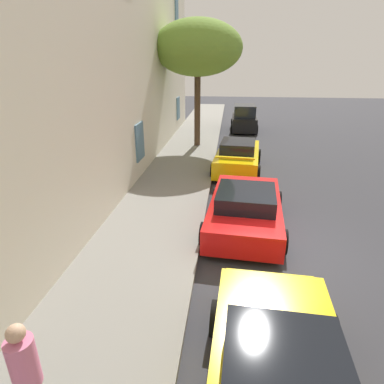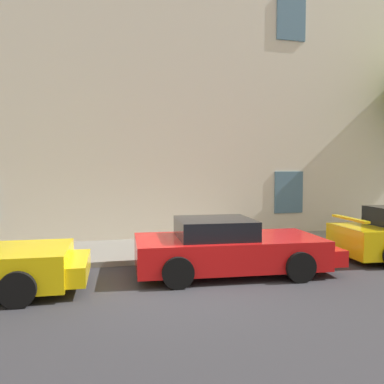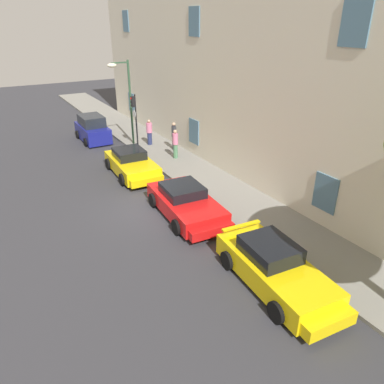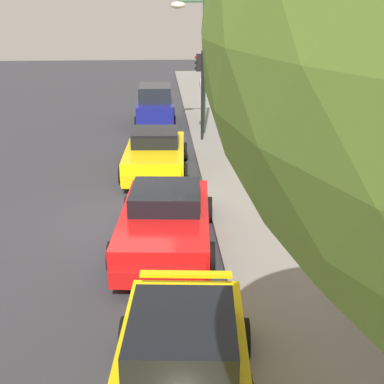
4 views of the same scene
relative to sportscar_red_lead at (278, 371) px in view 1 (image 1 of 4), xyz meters
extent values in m
plane|color=#333338|center=(4.20, -0.77, -0.59)|extent=(80.00, 80.00, 0.00)
cube|color=gray|center=(4.20, 2.99, -0.52)|extent=(60.00, 3.02, 0.14)
cube|color=slate|center=(9.28, 4.47, 1.01)|extent=(1.10, 0.06, 1.50)
cube|color=slate|center=(19.46, 4.47, 1.01)|extent=(1.10, 0.06, 1.50)
cube|color=slate|center=(19.46, 4.47, 7.14)|extent=(1.10, 0.06, 1.50)
cube|color=yellow|center=(-0.14, 0.01, -0.07)|extent=(4.22, 2.11, 0.70)
cube|color=black|center=(-0.45, 0.02, 0.52)|extent=(1.73, 1.61, 0.48)
cube|color=yellow|center=(1.67, -0.08, -0.16)|extent=(1.32, 1.82, 0.39)
cylinder|color=black|center=(1.18, 0.90, -0.26)|extent=(0.66, 0.27, 0.65)
cylinder|color=black|center=(1.09, -1.01, -0.26)|extent=(0.66, 0.27, 0.65)
cube|color=red|center=(5.47, 0.26, -0.07)|extent=(4.44, 2.35, 0.67)
cube|color=black|center=(5.15, 0.28, 0.48)|extent=(1.84, 1.75, 0.44)
cube|color=red|center=(7.35, 0.12, -0.16)|extent=(1.43, 1.96, 0.37)
cylinder|color=black|center=(6.87, 1.17, -0.26)|extent=(0.68, 0.29, 0.66)
cylinder|color=black|center=(6.72, -0.85, -0.26)|extent=(0.68, 0.29, 0.66)
cylinder|color=black|center=(4.22, 1.37, -0.26)|extent=(0.68, 0.29, 0.66)
cylinder|color=black|center=(4.06, -0.65, -0.26)|extent=(0.68, 0.29, 0.66)
cube|color=yellow|center=(10.98, 0.40, -0.05)|extent=(4.51, 2.18, 0.74)
cube|color=black|center=(10.66, 0.42, 0.57)|extent=(1.86, 1.60, 0.50)
cube|color=yellow|center=(12.90, 0.24, -0.15)|extent=(1.45, 1.78, 0.41)
cube|color=yellow|center=(8.98, 0.57, 0.54)|extent=(0.29, 1.55, 0.06)
cylinder|color=black|center=(12.41, 1.19, -0.26)|extent=(0.68, 0.30, 0.67)
cylinder|color=black|center=(12.26, -0.62, -0.26)|extent=(0.68, 0.30, 0.67)
cylinder|color=black|center=(9.71, 1.42, -0.26)|extent=(0.68, 0.30, 0.67)
cylinder|color=black|center=(9.56, -0.40, -0.26)|extent=(0.68, 0.30, 0.67)
cube|color=black|center=(20.09, -0.18, 0.01)|extent=(3.65, 1.67, 0.91)
cube|color=#1E232B|center=(20.09, -0.18, 0.85)|extent=(2.19, 1.47, 0.76)
cylinder|color=black|center=(21.19, 0.65, -0.26)|extent=(0.66, 0.20, 0.66)
cylinder|color=black|center=(21.18, -1.01, -0.26)|extent=(0.66, 0.20, 0.66)
cylinder|color=black|center=(19.00, 0.66, -0.26)|extent=(0.66, 0.20, 0.66)
cylinder|color=black|center=(19.00, -1.00, -0.26)|extent=(0.66, 0.20, 0.66)
cylinder|color=#473323|center=(14.92, 2.66, 1.63)|extent=(0.34, 0.34, 4.17)
ellipsoid|color=olive|center=(14.92, 2.66, 4.72)|extent=(4.69, 4.69, 2.86)
cylinder|color=pink|center=(-0.86, 3.15, 0.76)|extent=(0.37, 0.37, 0.67)
sphere|color=tan|center=(-0.86, 3.15, 1.21)|extent=(0.22, 0.22, 0.22)
camera|label=1|loc=(-3.38, 0.84, 4.08)|focal=30.12mm
camera|label=2|loc=(2.38, -8.37, 1.86)|focal=36.72mm
camera|label=3|loc=(17.71, -6.65, 7.21)|focal=33.82mm
camera|label=4|loc=(16.54, 0.19, 4.83)|focal=48.04mm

